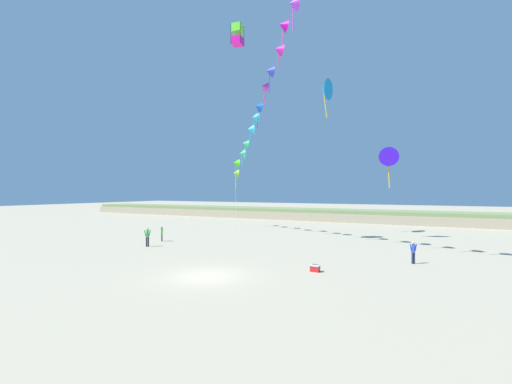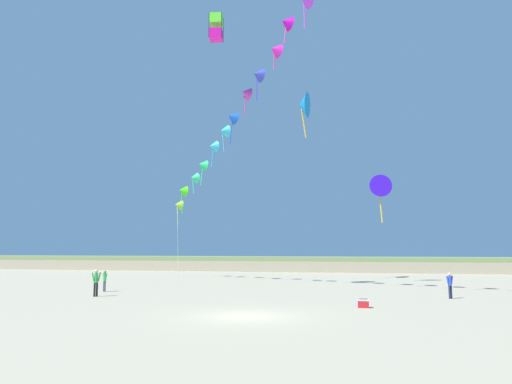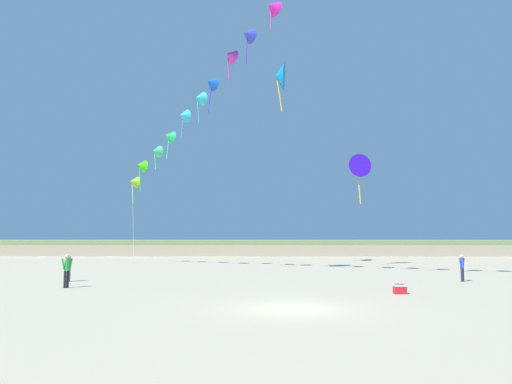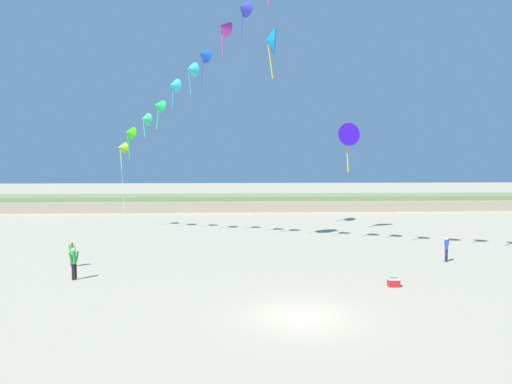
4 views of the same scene
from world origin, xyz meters
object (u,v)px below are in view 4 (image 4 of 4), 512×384
object	(u,v)px
person_mid_center	(74,261)
beach_cooler	(394,282)
person_near_right	(72,253)
person_near_left	(446,248)
large_kite_mid_trail	(271,41)
large_kite_high_solo	(348,135)

from	to	relation	value
person_mid_center	beach_cooler	size ratio (longest dim) A/B	3.03
person_near_right	beach_cooler	xyz separation A→B (m)	(17.92, -5.29, -0.65)
person_near_left	person_mid_center	size ratio (longest dim) A/B	0.91
person_near_left	beach_cooler	bearing A→B (deg)	-134.22
person_mid_center	beach_cooler	xyz separation A→B (m)	(16.73, -2.17, -0.80)
person_near_right	large_kite_mid_trail	size ratio (longest dim) A/B	0.33
person_near_right	person_mid_center	distance (m)	3.35
person_mid_center	person_near_right	bearing A→B (deg)	110.92
person_near_right	beach_cooler	bearing A→B (deg)	-16.45
large_kite_high_solo	large_kite_mid_trail	bearing A→B (deg)	-179.81
person_near_left	large_kite_mid_trail	size ratio (longest dim) A/B	0.35
person_near_left	beach_cooler	distance (m)	7.71
person_near_left	large_kite_high_solo	size ratio (longest dim) A/B	0.36
person_near_right	beach_cooler	size ratio (longest dim) A/B	2.59
person_near_left	large_kite_mid_trail	bearing A→B (deg)	128.12
person_near_right	person_mid_center	size ratio (longest dim) A/B	0.86
large_kite_mid_trail	beach_cooler	xyz separation A→B (m)	(4.83, -18.48, -16.84)
person_near_right	large_kite_mid_trail	bearing A→B (deg)	45.21
large_kite_mid_trail	beach_cooler	world-z (taller)	large_kite_mid_trail
person_near_right	large_kite_high_solo	size ratio (longest dim) A/B	0.34
person_near_left	large_kite_high_solo	bearing A→B (deg)	103.69
person_mid_center	large_kite_mid_trail	xyz separation A→B (m)	(11.90, 16.31, 16.05)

